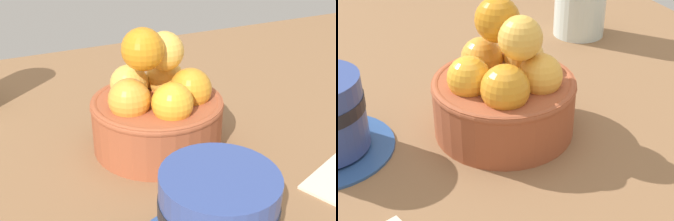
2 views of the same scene
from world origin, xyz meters
TOP-DOWN VIEW (x-y plane):
  - ground_plane at (0.00, 0.00)cm, footprint 148.02×81.40cm
  - terracotta_bowl at (-0.02, -0.03)cm, footprint 14.98×14.98cm
  - coffee_cup at (3.57, 17.95)cm, footprint 13.50×13.50cm

SIDE VIEW (x-z plane):
  - ground_plane at x=0.00cm, z-range -4.91..0.00cm
  - coffee_cup at x=3.57cm, z-range -0.12..8.11cm
  - terracotta_bowl at x=-0.02cm, z-range -2.30..11.95cm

